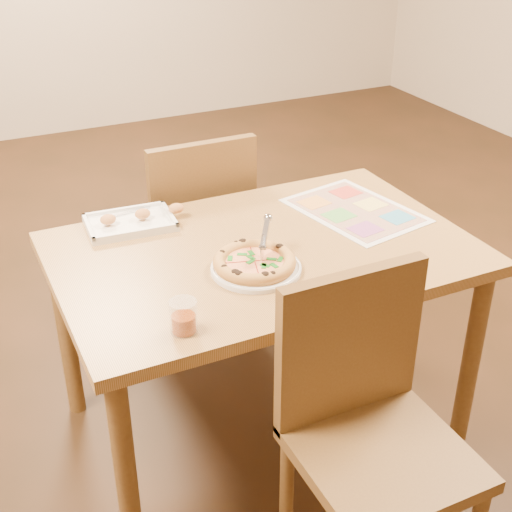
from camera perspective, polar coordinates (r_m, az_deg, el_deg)
name	(u,v)px	position (r m, az deg, el deg)	size (l,w,h in m)	color
room	(265,44)	(2.02, 0.73, 16.60)	(7.00, 7.00, 7.00)	black
dining_table	(264,271)	(2.28, 0.62, -1.21)	(1.30, 0.85, 0.72)	#A37641
chair_near	(366,399)	(1.90, 8.76, -11.28)	(0.42, 0.42, 0.47)	brown
chair_far	(196,216)	(2.81, -4.81, 3.18)	(0.42, 0.42, 0.47)	brown
plate	(256,269)	(2.11, 0.00, -1.01)	(0.27, 0.27, 0.01)	silver
pizza	(255,262)	(2.11, -0.12, -0.50)	(0.25, 0.25, 0.04)	#C48F43
pizza_cutter	(264,238)	(2.12, 0.68, 1.48)	(0.10, 0.14, 0.09)	silver
appetizer_tray	(133,222)	(2.41, -9.83, 2.70)	(0.34, 0.21, 0.05)	silver
glass_tumbler	(184,319)	(1.84, -5.81, -5.00)	(0.07, 0.07, 0.09)	#88340A
menu	(355,210)	(2.50, 7.92, 3.65)	(0.32, 0.45, 0.01)	silver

